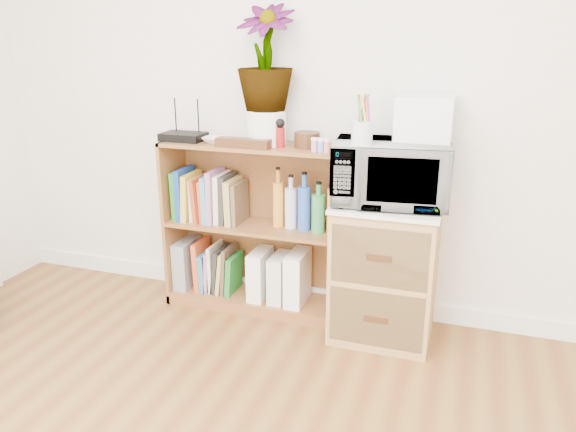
% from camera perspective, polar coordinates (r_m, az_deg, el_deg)
% --- Properties ---
extents(skirting_board, '(4.00, 0.02, 0.10)m').
position_cam_1_polar(skirting_board, '(3.32, 3.25, -8.08)').
color(skirting_board, white).
rests_on(skirting_board, ground).
extents(bookshelf, '(1.00, 0.30, 0.95)m').
position_cam_1_polar(bookshelf, '(3.13, -3.48, -1.26)').
color(bookshelf, brown).
rests_on(bookshelf, ground).
extents(wicker_unit, '(0.50, 0.45, 0.70)m').
position_cam_1_polar(wicker_unit, '(2.93, 9.83, -5.57)').
color(wicker_unit, '#9E7542').
rests_on(wicker_unit, ground).
extents(microwave, '(0.59, 0.43, 0.30)m').
position_cam_1_polar(microwave, '(2.75, 10.37, 4.35)').
color(microwave, silver).
rests_on(microwave, wicker_unit).
extents(pen_cup, '(0.10, 0.10, 0.11)m').
position_cam_1_polar(pen_cup, '(2.62, 7.53, 8.37)').
color(pen_cup, silver).
rests_on(pen_cup, microwave).
extents(small_appliance, '(0.26, 0.22, 0.21)m').
position_cam_1_polar(small_appliance, '(2.78, 13.70, 9.63)').
color(small_appliance, white).
rests_on(small_appliance, microwave).
extents(router, '(0.23, 0.16, 0.04)m').
position_cam_1_polar(router, '(3.16, -10.57, 7.94)').
color(router, black).
rests_on(router, bookshelf).
extents(white_bowl, '(0.13, 0.13, 0.03)m').
position_cam_1_polar(white_bowl, '(3.06, -7.42, 7.68)').
color(white_bowl, silver).
rests_on(white_bowl, bookshelf).
extents(plant_pot, '(0.21, 0.21, 0.18)m').
position_cam_1_polar(plant_pot, '(2.99, -2.22, 8.98)').
color(plant_pot, white).
rests_on(plant_pot, bookshelf).
extents(potted_plant, '(0.30, 0.30, 0.53)m').
position_cam_1_polar(potted_plant, '(2.95, -2.30, 15.78)').
color(potted_plant, '#2D6528').
rests_on(potted_plant, plant_pot).
extents(trinket_box, '(0.29, 0.07, 0.05)m').
position_cam_1_polar(trinket_box, '(2.92, -4.57, 7.41)').
color(trinket_box, '#341A0E').
rests_on(trinket_box, bookshelf).
extents(kokeshi_doll, '(0.05, 0.05, 0.10)m').
position_cam_1_polar(kokeshi_doll, '(2.90, -0.78, 7.98)').
color(kokeshi_doll, maroon).
rests_on(kokeshi_doll, bookshelf).
extents(wooden_bowl, '(0.13, 0.13, 0.08)m').
position_cam_1_polar(wooden_bowl, '(2.91, 1.94, 7.75)').
color(wooden_bowl, '#391E0F').
rests_on(wooden_bowl, bookshelf).
extents(paint_jars, '(0.10, 0.04, 0.05)m').
position_cam_1_polar(paint_jars, '(2.79, 3.32, 7.02)').
color(paint_jars, pink).
rests_on(paint_jars, bookshelf).
extents(file_box, '(0.08, 0.23, 0.28)m').
position_cam_1_polar(file_box, '(3.40, -10.20, -4.68)').
color(file_box, gray).
rests_on(file_box, bookshelf).
extents(magazine_holder_left, '(0.09, 0.22, 0.28)m').
position_cam_1_polar(magazine_holder_left, '(3.21, -2.83, -5.88)').
color(magazine_holder_left, white).
rests_on(magazine_holder_left, bookshelf).
extents(magazine_holder_mid, '(0.08, 0.21, 0.27)m').
position_cam_1_polar(magazine_holder_mid, '(3.17, -0.83, -6.26)').
color(magazine_holder_mid, silver).
rests_on(magazine_holder_mid, bookshelf).
extents(magazine_holder_right, '(0.09, 0.24, 0.30)m').
position_cam_1_polar(magazine_holder_right, '(3.14, 0.99, -6.26)').
color(magazine_holder_right, white).
rests_on(magazine_holder_right, bookshelf).
extents(cookbooks, '(0.39, 0.20, 0.30)m').
position_cam_1_polar(cookbooks, '(3.19, -8.02, 1.92)').
color(cookbooks, '#227F25').
rests_on(cookbooks, bookshelf).
extents(liquor_bottles, '(0.46, 0.07, 0.32)m').
position_cam_1_polar(liquor_bottles, '(2.97, 2.50, 1.21)').
color(liquor_bottles, orange).
rests_on(liquor_bottles, bookshelf).
extents(lower_books, '(0.25, 0.19, 0.29)m').
position_cam_1_polar(lower_books, '(3.32, -7.17, -5.33)').
color(lower_books, '#CF4E24').
rests_on(lower_books, bookshelf).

